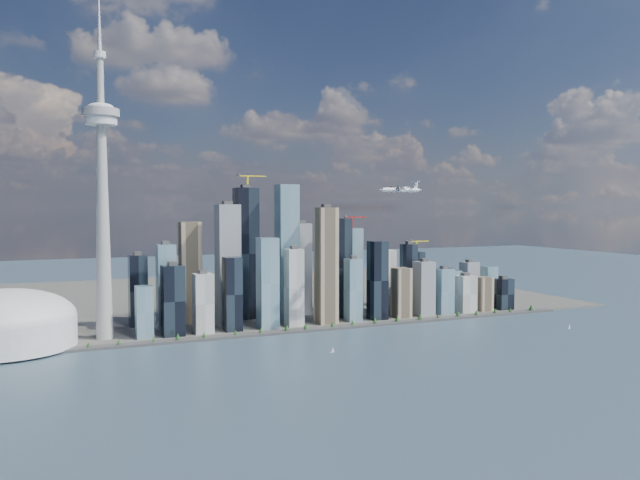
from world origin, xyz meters
name	(u,v)px	position (x,y,z in m)	size (l,w,h in m)	color
ground	(365,367)	(0.00, 0.00, 0.00)	(4000.00, 4000.00, 0.00)	#334659
seawall	(296,331)	(0.00, 250.00, 2.00)	(1100.00, 22.00, 4.00)	#383838
land	(227,296)	(0.00, 700.00, 1.50)	(1400.00, 900.00, 3.00)	#4C4C47
shoreline_trees	(296,327)	(0.00, 250.00, 8.78)	(960.53, 7.20, 8.80)	#3F2D1E
skyscraper_cluster	(310,276)	(59.62, 336.82, 83.31)	(736.00, 142.00, 267.78)	black
needle_tower	(102,190)	(-300.00, 310.00, 235.84)	(56.00, 56.00, 550.50)	#A5A5A0
dome_stadium	(4,323)	(-440.00, 300.00, 39.44)	(200.00, 200.00, 86.00)	silver
airplane	(400,189)	(151.39, 169.42, 238.26)	(74.55, 66.02, 18.16)	white
sailboat_west	(333,351)	(-5.07, 92.05, 2.94)	(6.57, 3.28, 9.15)	white
sailboat_east	(569,327)	(442.42, 90.99, 3.05)	(6.76, 3.69, 9.49)	white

